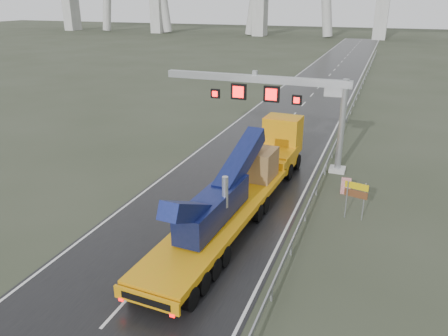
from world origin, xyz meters
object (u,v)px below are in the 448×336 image
at_px(sign_gantry, 281,96).
at_px(exit_sign_pair, 356,193).
at_px(heavy_haul_truck, 249,176).
at_px(striped_barrier, 346,186).

xyz_separation_m(sign_gantry, exit_sign_pair, (6.70, -7.64, -3.91)).
height_order(heavy_haul_truck, striped_barrier, heavy_haul_truck).
relative_size(heavy_haul_truck, striped_barrier, 19.11).
distance_m(heavy_haul_truck, striped_barrier, 7.07).
distance_m(heavy_haul_truck, exit_sign_pair, 6.69).
distance_m(sign_gantry, exit_sign_pair, 10.89).
bearing_deg(sign_gantry, striped_barrier, -34.40).
distance_m(exit_sign_pair, striped_barrier, 3.92).
height_order(sign_gantry, striped_barrier, sign_gantry).
xyz_separation_m(sign_gantry, heavy_haul_truck, (0.01, -7.78, -3.71)).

